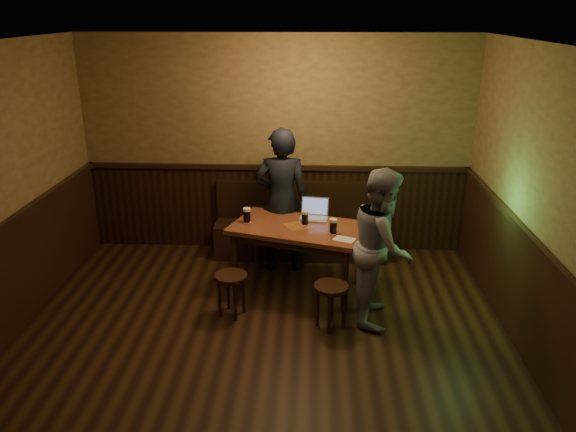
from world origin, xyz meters
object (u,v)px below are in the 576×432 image
(bench, at_px, (300,232))
(person_grey, at_px, (382,246))
(pint_left, at_px, (247,215))
(person_suit, at_px, (282,201))
(stool_left, at_px, (231,283))
(laptop, at_px, (314,213))
(pub_table, at_px, (298,234))
(pint_right, at_px, (333,226))
(stool_right, at_px, (331,294))
(pint_mid, at_px, (305,218))

(bench, xyz_separation_m, person_grey, (0.87, -1.56, 0.50))
(bench, distance_m, person_grey, 1.86)
(pint_left, distance_m, person_suit, 0.58)
(stool_left, xyz_separation_m, pint_left, (0.09, 0.72, 0.49))
(stool_left, bearing_deg, laptop, 46.57)
(pub_table, xyz_separation_m, pint_left, (-0.59, 0.08, 0.19))
(pint_right, bearing_deg, bench, 108.31)
(person_suit, bearing_deg, pub_table, 111.70)
(stool_right, height_order, pint_left, pint_left)
(pint_right, height_order, laptop, laptop)
(stool_left, height_order, pint_right, pint_right)
(person_suit, bearing_deg, laptop, 146.46)
(stool_left, relative_size, pint_right, 2.81)
(bench, bearing_deg, person_grey, -60.72)
(pub_table, xyz_separation_m, pint_mid, (0.07, 0.05, 0.18))
(laptop, bearing_deg, person_grey, -42.34)
(pint_left, bearing_deg, pint_right, -16.45)
(pint_left, height_order, person_suit, person_suit)
(bench, relative_size, stool_left, 4.69)
(pint_left, xyz_separation_m, laptop, (0.76, 0.19, -0.03))
(pint_left, bearing_deg, person_grey, -24.99)
(bench, xyz_separation_m, pint_mid, (0.07, -0.92, 0.55))
(bench, distance_m, stool_left, 1.74)
(bench, bearing_deg, stool_right, -78.62)
(bench, bearing_deg, laptop, -75.69)
(stool_left, relative_size, pint_left, 2.73)
(pub_table, distance_m, pint_mid, 0.20)
(person_suit, bearing_deg, pint_right, 128.98)
(stool_left, bearing_deg, stool_right, -10.43)
(stool_left, distance_m, laptop, 1.33)
(pint_mid, relative_size, person_suit, 0.09)
(pint_mid, height_order, person_suit, person_suit)
(stool_left, relative_size, pint_mid, 2.91)
(stool_right, bearing_deg, stool_left, 169.57)
(bench, relative_size, pint_left, 12.77)
(stool_right, bearing_deg, pint_left, 136.10)
(stool_left, relative_size, person_suit, 0.26)
(stool_right, xyz_separation_m, pint_right, (0.03, 0.62, 0.49))
(pint_right, bearing_deg, pub_table, 152.26)
(person_suit, height_order, person_grey, person_suit)
(pint_right, bearing_deg, stool_left, -157.94)
(bench, distance_m, pint_right, 1.35)
(pint_mid, height_order, person_grey, person_grey)
(person_grey, bearing_deg, pint_right, 60.00)
(laptop, relative_size, person_suit, 0.20)
(stool_right, relative_size, pint_right, 2.83)
(person_grey, bearing_deg, stool_right, 122.88)
(person_suit, bearing_deg, person_grey, 133.60)
(pint_mid, bearing_deg, laptop, 65.32)
(laptop, bearing_deg, bench, 113.13)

